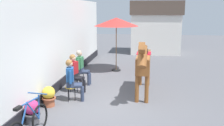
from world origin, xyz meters
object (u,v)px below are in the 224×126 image
(seated_visitor_middle, at_px, (75,71))
(seated_visitor_far, at_px, (81,65))
(flower_planter_nearest, at_px, (32,111))
(flower_planter_inner_near, at_px, (49,96))
(seated_visitor_near, at_px, (72,78))
(leaning_bicycle, at_px, (28,126))
(saddled_horse_center, at_px, (143,62))
(cafe_parasol, at_px, (116,22))

(seated_visitor_middle, distance_m, seated_visitor_far, 0.97)
(seated_visitor_far, relative_size, flower_planter_nearest, 2.17)
(seated_visitor_middle, xyz_separation_m, flower_planter_inner_near, (-0.43, -1.48, -0.44))
(seated_visitor_near, xyz_separation_m, leaning_bicycle, (-0.22, -2.74, -0.38))
(seated_visitor_far, height_order, leaning_bicycle, seated_visitor_far)
(seated_visitor_near, height_order, saddled_horse_center, saddled_horse_center)
(flower_planter_nearest, bearing_deg, cafe_parasol, 76.44)
(saddled_horse_center, height_order, flower_planter_inner_near, saddled_horse_center)
(flower_planter_nearest, relative_size, cafe_parasol, 0.25)
(seated_visitor_near, distance_m, leaning_bicycle, 2.77)
(flower_planter_inner_near, height_order, leaning_bicycle, leaning_bicycle)
(seated_visitor_far, bearing_deg, cafe_parasol, 66.23)
(seated_visitor_far, distance_m, cafe_parasol, 3.14)
(seated_visitor_far, relative_size, flower_planter_inner_near, 2.17)
(flower_planter_inner_near, bearing_deg, leaning_bicycle, -80.15)
(seated_visitor_middle, bearing_deg, seated_visitor_near, -79.72)
(seated_visitor_near, height_order, cafe_parasol, cafe_parasol)
(saddled_horse_center, xyz_separation_m, flower_planter_nearest, (-2.84, -2.79, -0.82))
(seated_visitor_far, bearing_deg, seated_visitor_near, -84.45)
(seated_visitor_middle, bearing_deg, cafe_parasol, 72.66)
(seated_visitor_middle, relative_size, leaning_bicycle, 0.79)
(flower_planter_nearest, bearing_deg, seated_visitor_middle, 81.45)
(saddled_horse_center, height_order, leaning_bicycle, saddled_horse_center)
(saddled_horse_center, xyz_separation_m, cafe_parasol, (-1.36, 3.35, 1.20))
(seated_visitor_middle, distance_m, flower_planter_nearest, 2.76)
(saddled_horse_center, bearing_deg, seated_visitor_near, -156.12)
(saddled_horse_center, bearing_deg, flower_planter_nearest, -135.51)
(seated_visitor_middle, bearing_deg, flower_planter_inner_near, -106.16)
(seated_visitor_middle, height_order, flower_planter_inner_near, seated_visitor_middle)
(seated_visitor_middle, relative_size, saddled_horse_center, 0.46)
(saddled_horse_center, height_order, flower_planter_nearest, saddled_horse_center)
(seated_visitor_near, distance_m, cafe_parasol, 4.73)
(saddled_horse_center, xyz_separation_m, leaning_bicycle, (-2.49, -3.74, -0.76))
(seated_visitor_far, xyz_separation_m, cafe_parasol, (1.09, 2.48, 1.59))
(flower_planter_nearest, xyz_separation_m, cafe_parasol, (1.48, 6.14, 2.03))
(flower_planter_inner_near, xyz_separation_m, leaning_bicycle, (0.38, -2.17, 0.06))
(flower_planter_nearest, height_order, cafe_parasol, cafe_parasol)
(flower_planter_inner_near, bearing_deg, saddled_horse_center, 28.81)
(flower_planter_inner_near, bearing_deg, cafe_parasol, 73.01)
(leaning_bicycle, height_order, cafe_parasol, cafe_parasol)
(seated_visitor_middle, xyz_separation_m, cafe_parasol, (1.08, 3.45, 1.59))
(seated_visitor_far, height_order, saddled_horse_center, saddled_horse_center)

